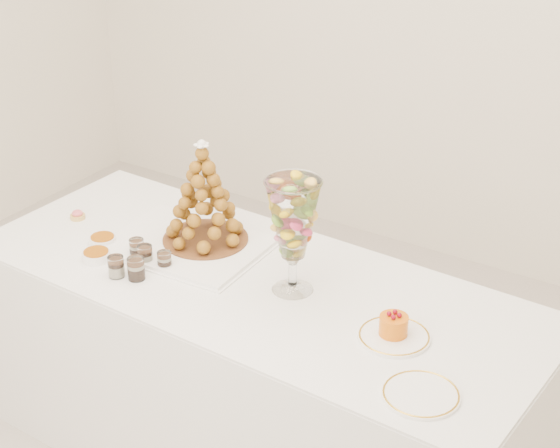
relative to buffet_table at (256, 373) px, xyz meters
The scene contains 15 objects.
buffet_table is the anchor object (origin of this frame).
lace_tray 0.52m from the buffet_table, behind, with size 0.53×0.40×0.02m, color white.
macaron_vase 0.65m from the buffet_table, ahead, with size 0.18×0.18×0.39m.
cake_plate 0.67m from the buffet_table, ahead, with size 0.22×0.22×0.01m, color white.
spare_plate 0.87m from the buffet_table, 20.11° to the right, with size 0.22×0.22×0.01m, color white.
pink_tart 0.91m from the buffet_table, behind, with size 0.06×0.06×0.04m.
verrine_a 0.61m from the buffet_table, 167.85° to the right, with size 0.05×0.05×0.07m, color white.
verrine_b 0.57m from the buffet_table, 163.25° to the right, with size 0.05×0.05×0.07m, color white.
verrine_c 0.52m from the buffet_table, 160.78° to the right, with size 0.05×0.05×0.07m, color white.
verrine_d 0.63m from the buffet_table, 150.46° to the right, with size 0.05×0.05×0.07m, color white.
verrine_e 0.58m from the buffet_table, 148.55° to the right, with size 0.06×0.06×0.08m, color white.
ramekin_back 0.72m from the buffet_table, behind, with size 0.09×0.09×0.03m, color white.
ramekin_front 0.69m from the buffet_table, 161.25° to the right, with size 0.10×0.10×0.03m, color white.
croquembouche 0.66m from the buffet_table, 158.64° to the left, with size 0.31×0.31×0.38m.
mousse_cake 0.69m from the buffet_table, ahead, with size 0.09×0.09×0.08m.
Camera 1 is at (1.55, -2.02, 2.36)m, focal length 60.00 mm.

